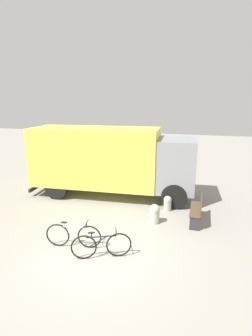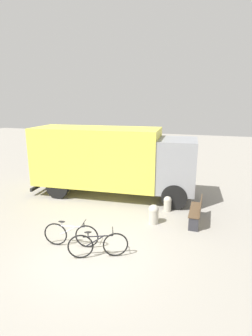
% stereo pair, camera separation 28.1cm
% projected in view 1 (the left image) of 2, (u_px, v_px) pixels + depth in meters
% --- Properties ---
extents(ground_plane, '(60.00, 60.00, 0.00)m').
position_uv_depth(ground_plane, '(95.00, 257.00, 7.70)').
color(ground_plane, gray).
extents(delivery_truck, '(7.78, 2.73, 3.25)m').
position_uv_depth(delivery_truck, '(110.00, 159.00, 12.31)').
color(delivery_truck, '#EAE04C').
rests_on(delivery_truck, ground).
extents(park_bench, '(0.42, 1.57, 0.89)m').
position_uv_depth(park_bench, '(198.00, 209.00, 9.84)').
color(park_bench, brown).
rests_on(park_bench, ground).
extents(bicycle_near, '(1.75, 0.46, 0.85)m').
position_uv_depth(bicycle_near, '(73.00, 235.00, 8.16)').
color(bicycle_near, black).
rests_on(bicycle_near, ground).
extents(bicycle_middle, '(1.64, 0.75, 0.85)m').
position_uv_depth(bicycle_middle, '(101.00, 245.00, 7.59)').
color(bicycle_middle, black).
rests_on(bicycle_middle, ground).
extents(bollard_near_bench, '(0.39, 0.39, 0.73)m').
position_uv_depth(bollard_near_bench, '(155.00, 213.00, 9.78)').
color(bollard_near_bench, '#B2AD9E').
rests_on(bollard_near_bench, ground).
extents(bollard_far_bench, '(0.33, 0.33, 0.64)m').
position_uv_depth(bollard_far_bench, '(168.00, 203.00, 10.91)').
color(bollard_far_bench, '#B2AD9E').
rests_on(bollard_far_bench, ground).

